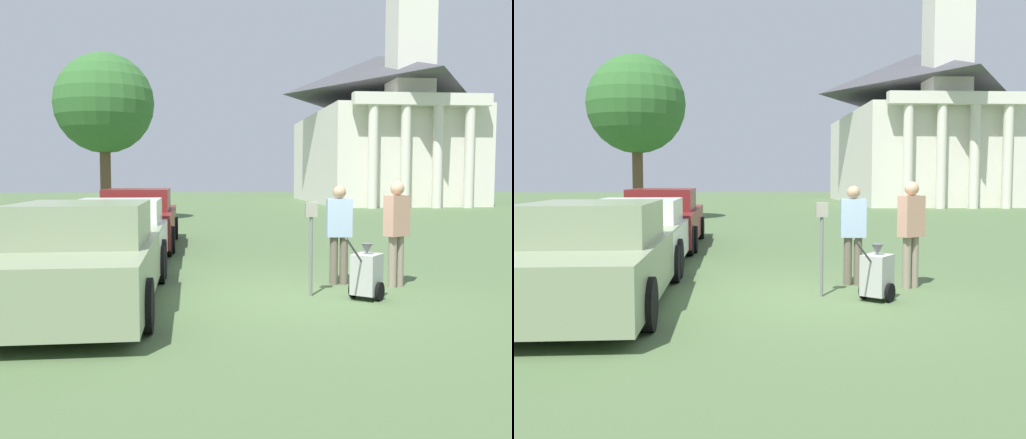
% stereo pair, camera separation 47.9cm
% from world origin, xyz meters
% --- Properties ---
extents(ground_plane, '(120.00, 120.00, 0.00)m').
position_xyz_m(ground_plane, '(0.00, 0.00, 0.00)').
color(ground_plane, '#4C663D').
extents(parked_car_sage, '(2.13, 5.13, 1.48)m').
position_xyz_m(parked_car_sage, '(-3.13, -0.18, 0.68)').
color(parked_car_sage, gray).
rests_on(parked_car_sage, ground_plane).
extents(parked_car_white, '(2.02, 4.68, 1.38)m').
position_xyz_m(parked_car_white, '(-3.13, 3.31, 0.65)').
color(parked_car_white, silver).
rests_on(parked_car_white, ground_plane).
extents(parked_car_maroon, '(2.03, 5.14, 1.52)m').
position_xyz_m(parked_car_maroon, '(-3.13, 6.84, 0.70)').
color(parked_car_maroon, maroon).
rests_on(parked_car_maroon, ground_plane).
extents(parking_meter, '(0.18, 0.09, 1.44)m').
position_xyz_m(parking_meter, '(0.17, 0.17, 1.00)').
color(parking_meter, slate).
rests_on(parking_meter, ground_plane).
extents(person_worker, '(0.44, 0.26, 1.68)m').
position_xyz_m(person_worker, '(0.83, 1.06, 0.96)').
color(person_worker, '#665B4C').
rests_on(person_worker, ground_plane).
extents(person_supervisor, '(0.47, 0.40, 1.76)m').
position_xyz_m(person_supervisor, '(1.73, 0.76, 1.00)').
color(person_supervisor, gray).
rests_on(person_supervisor, ground_plane).
extents(equipment_cart, '(0.76, 0.89, 1.00)m').
position_xyz_m(equipment_cart, '(0.95, -0.15, 0.39)').
color(equipment_cart, '#B2B2AD').
rests_on(equipment_cart, ground_plane).
extents(church, '(9.86, 16.64, 23.50)m').
position_xyz_m(church, '(11.32, 31.71, 5.72)').
color(church, silver).
rests_on(church, ground_plane).
extents(shade_tree, '(4.06, 4.06, 6.87)m').
position_xyz_m(shade_tree, '(-5.41, 15.74, 4.81)').
color(shade_tree, brown).
rests_on(shade_tree, ground_plane).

